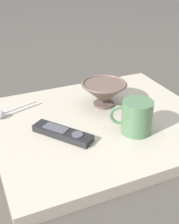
{
  "coord_description": "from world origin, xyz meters",
  "views": [
    {
      "loc": [
        -0.34,
        -0.69,
        0.49
      ],
      "look_at": [
        -0.03,
        0.02,
        0.05
      ],
      "focal_mm": 47.76,
      "sensor_mm": 36.0,
      "label": 1
    }
  ],
  "objects_px": {
    "cereal_bowl": "(104,93)",
    "coffee_mug": "(136,117)",
    "teaspoon": "(4,113)",
    "tv_remote_near": "(63,133)"
  },
  "relations": [
    {
      "from": "cereal_bowl",
      "to": "tv_remote_near",
      "type": "height_order",
      "value": "cereal_bowl"
    },
    {
      "from": "cereal_bowl",
      "to": "tv_remote_near",
      "type": "xyz_separation_m",
      "value": [
        -0.18,
        -0.12,
        -0.03
      ]
    },
    {
      "from": "coffee_mug",
      "to": "teaspoon",
      "type": "height_order",
      "value": "coffee_mug"
    },
    {
      "from": "coffee_mug",
      "to": "teaspoon",
      "type": "bearing_deg",
      "value": 144.37
    },
    {
      "from": "coffee_mug",
      "to": "tv_remote_near",
      "type": "bearing_deg",
      "value": 163.02
    },
    {
      "from": "cereal_bowl",
      "to": "coffee_mug",
      "type": "xyz_separation_m",
      "value": [
        0.01,
        -0.18,
        0.0
      ]
    },
    {
      "from": "teaspoon",
      "to": "tv_remote_near",
      "type": "distance_m",
      "value": 0.21
    },
    {
      "from": "cereal_bowl",
      "to": "tv_remote_near",
      "type": "bearing_deg",
      "value": -147.1
    },
    {
      "from": "teaspoon",
      "to": "cereal_bowl",
      "type": "bearing_deg",
      "value": -9.66
    },
    {
      "from": "coffee_mug",
      "to": "teaspoon",
      "type": "distance_m",
      "value": 0.39
    }
  ]
}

